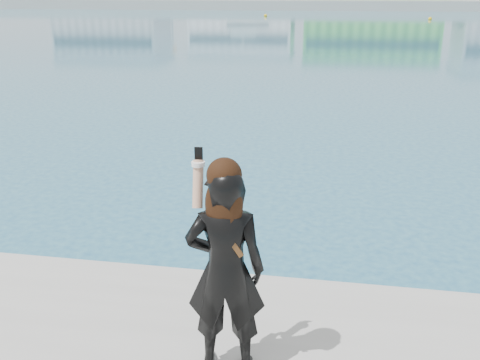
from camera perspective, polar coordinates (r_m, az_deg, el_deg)
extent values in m
cube|color=#9E9E99|center=(134.37, 10.28, 18.02)|extent=(320.00, 40.00, 2.00)
cube|color=white|center=(120.18, 1.20, 18.20)|extent=(16.44, 8.14, 2.11)
sphere|color=yellow|center=(82.60, 19.60, 15.79)|extent=(0.50, 0.50, 0.50)
sphere|color=yellow|center=(88.32, 2.74, 17.01)|extent=(0.50, 0.50, 0.50)
imported|color=black|center=(4.42, -1.57, -9.71)|extent=(0.70, 0.50, 1.79)
sphere|color=black|center=(4.06, -1.70, 0.51)|extent=(0.27, 0.27, 0.27)
ellipsoid|color=black|center=(4.09, -1.73, -2.72)|extent=(0.30, 0.16, 0.48)
cylinder|color=tan|center=(4.24, -4.50, -0.43)|extent=(0.11, 0.22, 0.39)
cylinder|color=white|center=(4.22, -4.48, 1.74)|extent=(0.11, 0.11, 0.04)
cube|color=black|center=(4.24, -4.43, 2.67)|extent=(0.07, 0.02, 0.13)
cube|color=#4C2D14|center=(4.18, -1.30, -6.00)|extent=(0.25, 0.05, 0.37)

